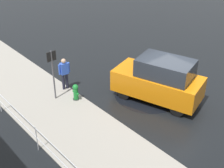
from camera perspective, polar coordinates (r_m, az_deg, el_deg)
name	(u,v)px	position (r m, az deg, el deg)	size (l,w,h in m)	color
ground_plane	(168,103)	(14.26, 10.18, -3.48)	(60.00, 60.00, 0.00)	black
kerb_strip	(94,144)	(11.85, -3.25, -10.81)	(24.00, 3.20, 0.04)	gray
moving_hatchback	(159,80)	(13.92, 8.66, 0.74)	(4.23, 2.80, 2.06)	orange
fire_hydrant	(76,92)	(14.16, -6.65, -1.53)	(0.42, 0.31, 0.80)	#197A2D
pedestrian	(64,72)	(14.78, -8.71, 2.25)	(0.29, 0.56, 1.62)	blue
metal_railing	(61,158)	(10.33, -9.30, -13.27)	(9.67, 0.04, 1.05)	#B7BABF
sign_post	(53,68)	(13.80, -10.81, 2.84)	(0.07, 0.44, 2.40)	#4C4C51
puddle_patch	(149,94)	(14.79, 6.69, -1.83)	(3.23, 3.23, 0.01)	black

